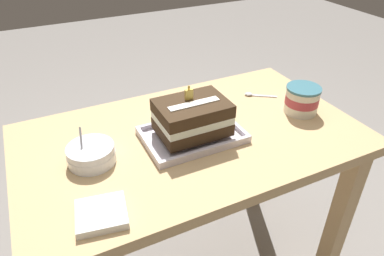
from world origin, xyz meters
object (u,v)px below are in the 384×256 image
(birthday_cake, at_px, (192,117))
(napkin_pile, at_px, (101,214))
(ice_cream_tub, at_px, (302,100))
(bowl_stack, at_px, (91,154))
(foil_tray, at_px, (192,136))
(serving_spoon_near_tray, at_px, (253,95))

(birthday_cake, xyz_separation_m, napkin_pile, (-0.34, -0.20, -0.07))
(ice_cream_tub, xyz_separation_m, napkin_pile, (-0.75, -0.18, -0.04))
(bowl_stack, height_order, ice_cream_tub, bowl_stack)
(bowl_stack, relative_size, ice_cream_tub, 1.15)
(birthday_cake, distance_m, ice_cream_tub, 0.41)
(foil_tray, bearing_deg, napkin_pile, -148.90)
(birthday_cake, relative_size, napkin_pile, 1.58)
(birthday_cake, height_order, ice_cream_tub, birthday_cake)
(ice_cream_tub, relative_size, serving_spoon_near_tray, 1.07)
(serving_spoon_near_tray, xyz_separation_m, napkin_pile, (-0.67, -0.35, 0.01))
(bowl_stack, bearing_deg, foil_tray, -3.47)
(birthday_cake, distance_m, napkin_pile, 0.40)
(napkin_pile, bearing_deg, birthday_cake, 31.10)
(birthday_cake, distance_m, bowl_stack, 0.31)
(bowl_stack, bearing_deg, ice_cream_tub, -3.16)
(bowl_stack, distance_m, napkin_pile, 0.22)
(birthday_cake, height_order, bowl_stack, birthday_cake)
(foil_tray, xyz_separation_m, serving_spoon_near_tray, (0.33, 0.15, -0.00))
(bowl_stack, distance_m, serving_spoon_near_tray, 0.65)
(bowl_stack, height_order, napkin_pile, bowl_stack)
(ice_cream_tub, bearing_deg, serving_spoon_near_tray, 115.27)
(foil_tray, height_order, ice_cream_tub, ice_cream_tub)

